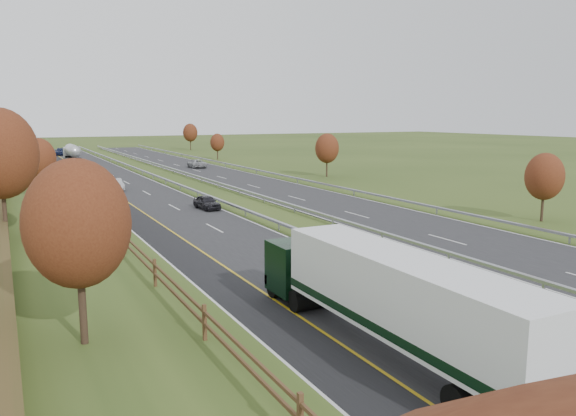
% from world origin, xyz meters
% --- Properties ---
extents(ground, '(400.00, 400.00, 0.00)m').
position_xyz_m(ground, '(8.00, 55.00, 0.00)').
color(ground, '#314518').
rests_on(ground, ground).
extents(near_carriageway, '(10.50, 200.00, 0.04)m').
position_xyz_m(near_carriageway, '(0.00, 60.00, 0.02)').
color(near_carriageway, black).
rests_on(near_carriageway, ground).
extents(far_carriageway, '(10.50, 200.00, 0.04)m').
position_xyz_m(far_carriageway, '(16.50, 60.00, 0.02)').
color(far_carriageway, black).
rests_on(far_carriageway, ground).
extents(hard_shoulder, '(3.00, 200.00, 0.04)m').
position_xyz_m(hard_shoulder, '(-3.75, 60.00, 0.02)').
color(hard_shoulder, black).
rests_on(hard_shoulder, ground).
extents(lane_markings, '(26.75, 200.00, 0.01)m').
position_xyz_m(lane_markings, '(6.40, 59.88, 0.05)').
color(lane_markings, silver).
rests_on(lane_markings, near_carriageway).
extents(embankment_left, '(12.00, 200.00, 2.00)m').
position_xyz_m(embankment_left, '(-13.00, 60.00, 1.00)').
color(embankment_left, '#314518').
rests_on(embankment_left, ground).
extents(fence_left, '(0.12, 189.06, 1.20)m').
position_xyz_m(fence_left, '(-8.50, 59.59, 2.73)').
color(fence_left, '#422B19').
rests_on(fence_left, embankment_left).
extents(median_barrier_near, '(0.32, 200.00, 0.71)m').
position_xyz_m(median_barrier_near, '(5.70, 60.00, 0.61)').
color(median_barrier_near, '#999CA1').
rests_on(median_barrier_near, ground).
extents(median_barrier_far, '(0.32, 200.00, 0.71)m').
position_xyz_m(median_barrier_far, '(10.80, 60.00, 0.61)').
color(median_barrier_far, '#999CA1').
rests_on(median_barrier_far, ground).
extents(outer_barrier_far, '(0.32, 200.00, 0.71)m').
position_xyz_m(outer_barrier_far, '(22.30, 60.00, 0.62)').
color(outer_barrier_far, '#999CA1').
rests_on(outer_barrier_far, ground).
extents(trees_left, '(6.64, 164.30, 7.66)m').
position_xyz_m(trees_left, '(-12.64, 56.63, 6.37)').
color(trees_left, '#2D2116').
rests_on(trees_left, embankment_left).
extents(trees_far, '(8.45, 118.60, 7.12)m').
position_xyz_m(trees_far, '(29.80, 89.21, 4.25)').
color(trees_far, '#2D2116').
rests_on(trees_far, ground).
extents(box_lorry, '(2.58, 16.28, 4.06)m').
position_xyz_m(box_lorry, '(-1.17, 8.73, 2.33)').
color(box_lorry, black).
rests_on(box_lorry, near_carriageway).
extents(road_tanker, '(2.40, 11.22, 3.46)m').
position_xyz_m(road_tanker, '(-1.21, 112.36, 1.86)').
color(road_tanker, silver).
rests_on(road_tanker, near_carriageway).
extents(car_dark_near, '(1.93, 4.13, 1.37)m').
position_xyz_m(car_dark_near, '(3.84, 44.42, 0.72)').
color(car_dark_near, black).
rests_on(car_dark_near, near_carriageway).
extents(car_silver_mid, '(1.57, 4.35, 1.43)m').
position_xyz_m(car_silver_mid, '(-1.60, 63.26, 0.75)').
color(car_silver_mid, '#A6A7AB').
rests_on(car_silver_mid, near_carriageway).
extents(car_small_far, '(3.02, 5.91, 1.64)m').
position_xyz_m(car_small_far, '(-1.50, 133.50, 0.86)').
color(car_small_far, '#121A3A').
rests_on(car_small_far, near_carriageway).
extents(car_oncoming, '(2.74, 5.46, 1.48)m').
position_xyz_m(car_oncoming, '(16.90, 88.17, 0.78)').
color(car_oncoming, '#A1A2A6').
rests_on(car_oncoming, far_carriageway).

